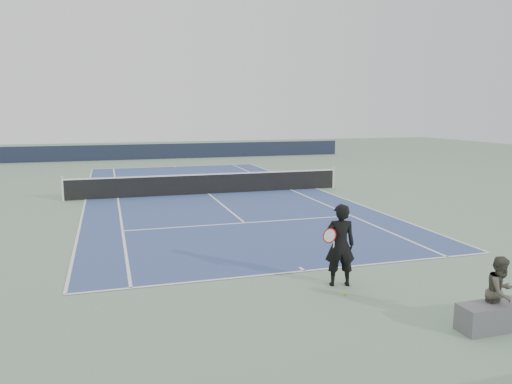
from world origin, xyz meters
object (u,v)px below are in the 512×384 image
object	(u,v)px
tennis_ball	(345,293)
spectator_bench	(499,303)
tennis_player	(340,245)
tennis_net	(208,183)

from	to	relation	value
tennis_ball	spectator_bench	size ratio (longest dim) A/B	0.04
tennis_player	spectator_bench	size ratio (longest dim) A/B	1.17
tennis_player	spectator_bench	distance (m)	3.40
tennis_player	spectator_bench	xyz separation A→B (m)	(1.74, -2.88, -0.45)
tennis_net	tennis_player	size ratio (longest dim) A/B	6.92
spectator_bench	tennis_ball	bearing A→B (deg)	129.22
tennis_ball	tennis_net	bearing A→B (deg)	91.01
tennis_net	tennis_player	distance (m)	13.01
tennis_player	tennis_ball	size ratio (longest dim) A/B	27.28
tennis_ball	spectator_bench	xyz separation A→B (m)	(1.88, -2.30, 0.45)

